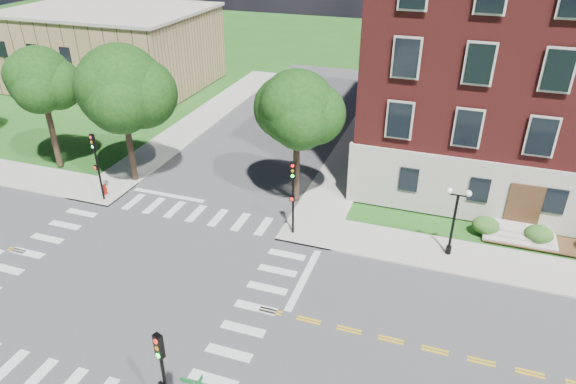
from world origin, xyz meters
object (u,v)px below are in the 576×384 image
(traffic_signal_ne, at_px, (293,189))
(twin_lamp_west, at_px, (454,218))
(traffic_signal_nw, at_px, (96,159))
(fire_hydrant, at_px, (105,190))
(traffic_signal_se, at_px, (163,372))

(traffic_signal_ne, distance_m, twin_lamp_west, 9.27)
(traffic_signal_ne, distance_m, traffic_signal_nw, 13.66)
(traffic_signal_ne, xyz_separation_m, traffic_signal_nw, (-13.65, -0.28, 0.00))
(traffic_signal_nw, distance_m, fire_hydrant, 2.82)
(fire_hydrant, bearing_deg, traffic_signal_se, -46.72)
(fire_hydrant, bearing_deg, traffic_signal_nw, -62.30)
(traffic_signal_se, bearing_deg, twin_lamp_west, 58.97)
(traffic_signal_se, bearing_deg, traffic_signal_ne, 89.92)
(traffic_signal_ne, xyz_separation_m, twin_lamp_west, (9.20, 0.86, -0.66))
(traffic_signal_ne, height_order, fire_hydrant, traffic_signal_ne)
(traffic_signal_se, relative_size, fire_hydrant, 6.40)
(twin_lamp_west, relative_size, fire_hydrant, 5.64)
(traffic_signal_nw, bearing_deg, twin_lamp_west, 2.86)
(traffic_signal_ne, xyz_separation_m, fire_hydrant, (-13.99, 0.37, -2.72))
(traffic_signal_nw, relative_size, twin_lamp_west, 1.13)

